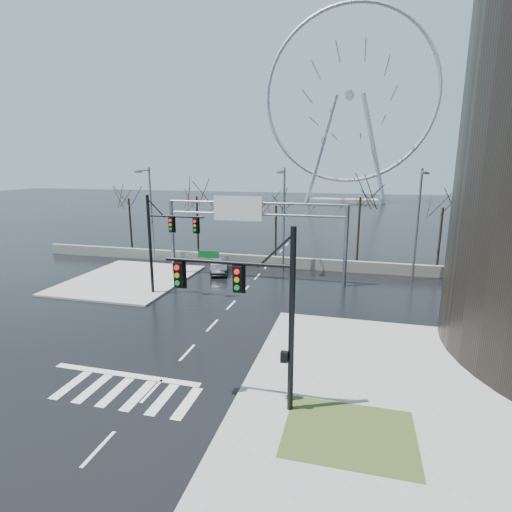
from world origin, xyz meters
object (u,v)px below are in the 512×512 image
(sign_gantry, at_px, (250,223))
(car, at_px, (220,265))
(signal_mast_far, at_px, (162,236))
(signal_mast_near, at_px, (259,301))
(ferris_wheel, at_px, (349,103))

(sign_gantry, xyz_separation_m, car, (-3.53, 1.57, -4.44))
(signal_mast_far, distance_m, sign_gantry, 8.14)
(signal_mast_near, xyz_separation_m, ferris_wheel, (-0.14, 99.04, 21.26))
(car, bearing_deg, signal_mast_far, -120.90)
(signal_mast_far, bearing_deg, car, 75.45)
(car, bearing_deg, sign_gantry, -40.33)
(sign_gantry, relative_size, car, 3.63)
(signal_mast_near, height_order, signal_mast_far, same)
(signal_mast_near, bearing_deg, signal_mast_far, 130.26)
(signal_mast_far, bearing_deg, sign_gantry, 47.53)
(signal_mast_far, xyz_separation_m, car, (1.96, 7.57, -4.09))
(sign_gantry, height_order, ferris_wheel, ferris_wheel)
(signal_mast_far, relative_size, ferris_wheel, 0.16)
(signal_mast_near, distance_m, sign_gantry, 19.79)
(signal_mast_far, xyz_separation_m, ferris_wheel, (10.87, 86.04, 21.30))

